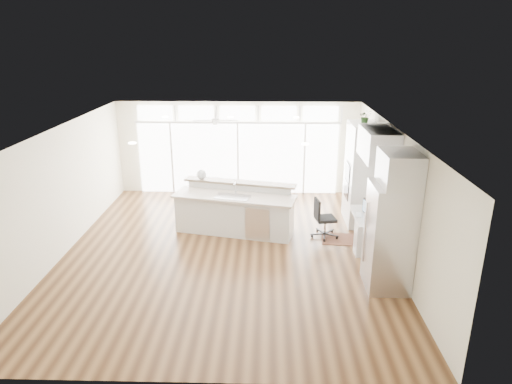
{
  "coord_description": "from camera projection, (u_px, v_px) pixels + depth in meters",
  "views": [
    {
      "loc": [
        0.88,
        -9.01,
        4.51
      ],
      "look_at": [
        0.62,
        0.6,
        1.17
      ],
      "focal_mm": 32.0,
      "sensor_mm": 36.0,
      "label": 1
    }
  ],
  "objects": [
    {
      "name": "wall_front",
      "position": [
        198.0,
        297.0,
        5.79
      ],
      "size": [
        7.0,
        0.04,
        2.7
      ],
      "primitive_type": "cube",
      "color": "white",
      "rests_on": "floor"
    },
    {
      "name": "wall_back",
      "position": [
        238.0,
        148.0,
        13.34
      ],
      "size": [
        7.0,
        0.04,
        2.7
      ],
      "primitive_type": "cube",
      "color": "white",
      "rests_on": "floor"
    },
    {
      "name": "potted_plant",
      "position": [
        365.0,
        118.0,
        10.77
      ],
      "size": [
        0.31,
        0.34,
        0.25
      ],
      "primitive_type": "imported",
      "rotation": [
        0.0,
        0.0,
        0.06
      ],
      "color": "#284F21",
      "rests_on": "oven_cabinet"
    },
    {
      "name": "keyboard",
      "position": [
        359.0,
        215.0,
        9.97
      ],
      "size": [
        0.16,
        0.31,
        0.01
      ],
      "primitive_type": "cube",
      "rotation": [
        0.0,
        0.0,
        -0.17
      ],
      "color": "white",
      "rests_on": "desk_nook"
    },
    {
      "name": "office_chair",
      "position": [
        325.0,
        218.0,
        10.57
      ],
      "size": [
        0.56,
        0.53,
        0.93
      ],
      "primitive_type": "cube",
      "rotation": [
        0.0,
        0.0,
        0.18
      ],
      "color": "black",
      "rests_on": "floor"
    },
    {
      "name": "rug",
      "position": [
        342.0,
        239.0,
        10.58
      ],
      "size": [
        0.99,
        0.76,
        0.01
      ],
      "primitive_type": "cube",
      "rotation": [
        0.0,
        0.0,
        -0.09
      ],
      "color": "#3B1C12",
      "rests_on": "floor"
    },
    {
      "name": "wall_right",
      "position": [
        394.0,
        195.0,
        9.48
      ],
      "size": [
        0.04,
        8.0,
        2.7
      ],
      "primitive_type": "cube",
      "color": "white",
      "rests_on": "floor"
    },
    {
      "name": "upper_cabinets",
      "position": [
        379.0,
        144.0,
        9.44
      ],
      "size": [
        0.64,
        1.3,
        0.64
      ],
      "primitive_type": "cube",
      "color": "silver",
      "rests_on": "wall_right"
    },
    {
      "name": "refrigerator",
      "position": [
        389.0,
        237.0,
        8.33
      ],
      "size": [
        0.76,
        0.9,
        2.0
      ],
      "primitive_type": "cube",
      "color": "silver",
      "rests_on": "floor"
    },
    {
      "name": "floor",
      "position": [
        227.0,
        251.0,
        10.01
      ],
      "size": [
        7.0,
        8.0,
        0.02
      ],
      "primitive_type": "cube",
      "color": "#422714",
      "rests_on": "ground"
    },
    {
      "name": "transom_row",
      "position": [
        237.0,
        113.0,
        12.95
      ],
      "size": [
        5.9,
        0.06,
        0.4
      ],
      "primitive_type": "cube",
      "color": "white",
      "rests_on": "wall_back"
    },
    {
      "name": "framed_photos",
      "position": [
        382.0,
        179.0,
        10.33
      ],
      "size": [
        0.06,
        0.22,
        0.8
      ],
      "primitive_type": "cube",
      "color": "black",
      "rests_on": "wall_right"
    },
    {
      "name": "oven_cabinet",
      "position": [
        361.0,
        174.0,
        11.22
      ],
      "size": [
        0.64,
        1.2,
        2.5
      ],
      "primitive_type": "cube",
      "color": "silver",
      "rests_on": "floor"
    },
    {
      "name": "wall_left",
      "position": [
        61.0,
        192.0,
        9.65
      ],
      "size": [
        0.04,
        8.0,
        2.7
      ],
      "primitive_type": "cube",
      "color": "white",
      "rests_on": "floor"
    },
    {
      "name": "glass_wall",
      "position": [
        238.0,
        159.0,
        13.38
      ],
      "size": [
        5.8,
        0.06,
        2.08
      ],
      "primitive_type": "cube",
      "color": "white",
      "rests_on": "wall_back"
    },
    {
      "name": "fridge_cabinet",
      "position": [
        400.0,
        169.0,
        7.9
      ],
      "size": [
        0.64,
        0.9,
        0.6
      ],
      "primitive_type": "cube",
      "color": "silver",
      "rests_on": "wall_right"
    },
    {
      "name": "ceiling",
      "position": [
        224.0,
        130.0,
        9.12
      ],
      "size": [
        7.0,
        8.0,
        0.02
      ],
      "primitive_type": "cube",
      "color": "white",
      "rests_on": "wall_back"
    },
    {
      "name": "kitchen_island",
      "position": [
        234.0,
        210.0,
        10.78
      ],
      "size": [
        3.04,
        1.69,
        1.14
      ],
      "primitive_type": "cube",
      "rotation": [
        0.0,
        0.0,
        -0.22
      ],
      "color": "silver",
      "rests_on": "floor"
    },
    {
      "name": "desk_window",
      "position": [
        389.0,
        181.0,
        9.7
      ],
      "size": [
        0.04,
        0.85,
        0.85
      ],
      "primitive_type": "cube",
      "color": "silver",
      "rests_on": "wall_right"
    },
    {
      "name": "recessed_lights",
      "position": [
        225.0,
        129.0,
        9.32
      ],
      "size": [
        3.4,
        3.0,
        0.02
      ],
      "primitive_type": "cube",
      "color": "white",
      "rests_on": "ceiling"
    },
    {
      "name": "ceiling_fan",
      "position": [
        215.0,
        116.0,
        11.85
      ],
      "size": [
        1.16,
        1.16,
        0.32
      ],
      "primitive_type": "cube",
      "color": "silver",
      "rests_on": "ceiling"
    },
    {
      "name": "desk_nook",
      "position": [
        369.0,
        231.0,
        10.09
      ],
      "size": [
        0.72,
        1.3,
        0.76
      ],
      "primitive_type": "cube",
      "color": "silver",
      "rests_on": "floor"
    },
    {
      "name": "monitor",
      "position": [
        367.0,
        208.0,
        9.91
      ],
      "size": [
        0.14,
        0.43,
        0.35
      ],
      "primitive_type": "cube",
      "rotation": [
        0.0,
        0.0,
        0.16
      ],
      "color": "black",
      "rests_on": "desk_nook"
    },
    {
      "name": "fishbowl",
      "position": [
        202.0,
        174.0,
        11.14
      ],
      "size": [
        0.32,
        0.32,
        0.24
      ],
      "primitive_type": "sphere",
      "rotation": [
        0.0,
        0.0,
        -0.38
      ],
      "color": "silver",
      "rests_on": "kitchen_island"
    }
  ]
}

